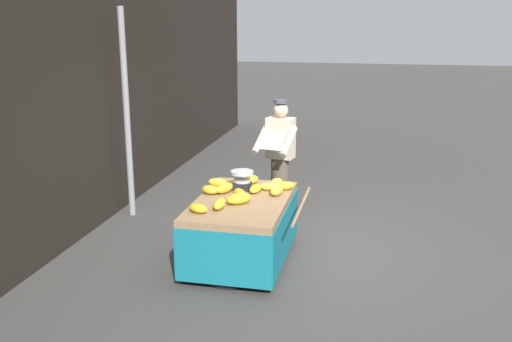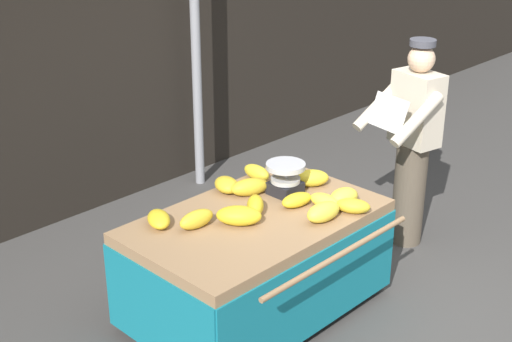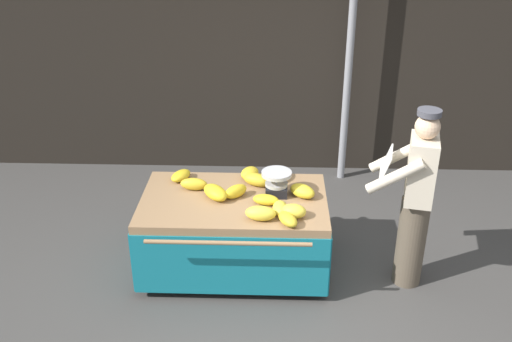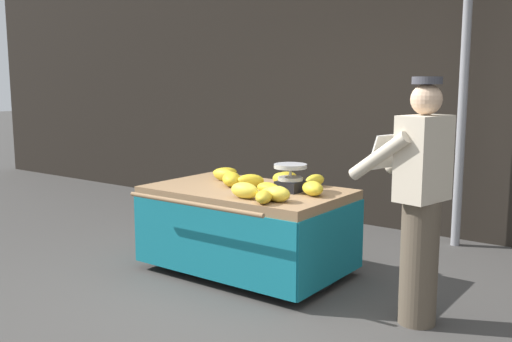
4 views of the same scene
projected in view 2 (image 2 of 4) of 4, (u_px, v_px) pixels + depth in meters
The scene contains 19 objects.
ground_plane at pixel (359, 306), 5.20m from camera, with size 60.00×60.00×0.00m, color #423F3D.
back_wall at pixel (109, 3), 6.30m from camera, with size 16.00×0.24×3.61m, color black.
street_pole at pixel (195, 34), 6.61m from camera, with size 0.09×0.09×2.97m, color gray.
banana_cart at pixel (256, 243), 4.91m from camera, with size 1.74×1.26×0.76m.
weighing_scale at pixel (285, 179), 5.10m from camera, with size 0.28×0.28×0.23m.
banana_bunch_0 at pixel (353, 206), 4.85m from camera, with size 0.13×0.24×0.10m, color gold.
banana_bunch_1 at pixel (311, 178), 5.26m from camera, with size 0.16×0.26×0.12m, color yellow.
banana_bunch_2 at pixel (239, 216), 4.69m from camera, with size 0.16×0.30×0.13m, color gold.
banana_bunch_3 at pixel (325, 201), 4.93m from camera, with size 0.13×0.23×0.09m, color yellow.
banana_bunch_4 at pixel (297, 200), 4.94m from camera, with size 0.12×0.24×0.09m, color gold.
banana_bunch_5 at pixel (257, 172), 5.36m from camera, with size 0.11×0.25×0.11m, color yellow.
banana_bunch_6 at pixel (196, 219), 4.65m from camera, with size 0.11×0.26×0.12m, color gold.
banana_bunch_7 at pixel (323, 212), 4.74m from camera, with size 0.14×0.27×0.13m, color yellow.
banana_bunch_8 at pixel (344, 197), 4.96m from camera, with size 0.15×0.22×0.12m, color yellow.
banana_bunch_9 at pixel (255, 206), 4.83m from camera, with size 0.11×0.24×0.12m, color gold.
banana_bunch_10 at pixel (250, 187), 5.11m from camera, with size 0.14×0.28×0.12m, color gold.
banana_bunch_11 at pixel (159, 219), 4.68m from camera, with size 0.14×0.24×0.09m, color gold.
banana_bunch_12 at pixel (227, 185), 5.16m from camera, with size 0.16×0.23×0.10m, color gold.
vendor_person at pixel (412, 144), 5.74m from camera, with size 0.65×0.60×1.71m.
Camera 2 is at (-3.66, -2.54, 2.94)m, focal length 50.68 mm.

